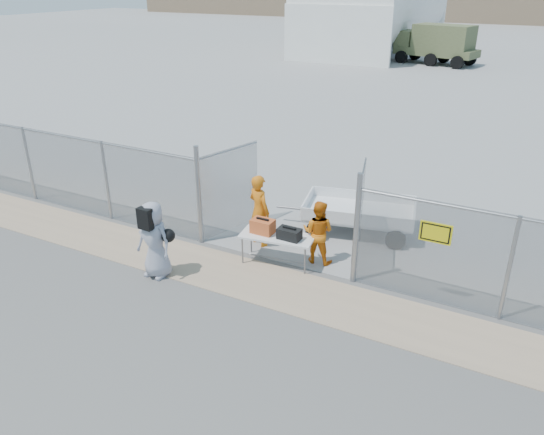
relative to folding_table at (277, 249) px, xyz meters
The scene contains 13 objects.
ground 1.97m from the folding_table, 94.92° to the right, with size 160.00×160.00×0.00m, color #494747.
tarmac_inside 40.07m from the folding_table, 90.24° to the left, with size 160.00×80.00×0.01m, color gray.
dirt_strip 1.01m from the folding_table, 100.12° to the right, with size 44.00×1.60×0.01m, color tan.
chain_link_fence 0.76m from the folding_table, 157.96° to the left, with size 40.00×0.20×2.20m, color gray, non-canonical shape.
quonset_hangar 39.57m from the folding_table, 104.95° to the left, with size 9.00×18.00×8.00m, color white, non-canonical shape.
folding_table is the anchor object (origin of this frame).
orange_bag 0.63m from the folding_table, behind, with size 0.51×0.34×0.32m, color #D75B28.
black_duffel 0.58m from the folding_table, ahead, with size 0.52×0.30×0.25m, color black.
security_worker_left 1.19m from the folding_table, 141.76° to the left, with size 0.66×0.43×1.81m, color orange.
security_worker_right 1.02m from the folding_table, 33.37° to the left, with size 0.74×0.57×1.51m, color orange.
visitor 2.77m from the folding_table, 140.77° to the right, with size 0.86×0.56×1.75m, color #9799A8.
utility_trailer 2.75m from the folding_table, 66.70° to the left, with size 3.63×1.87×0.88m, color white, non-canonical shape.
military_truck 32.82m from the folding_table, 96.14° to the left, with size 5.99×2.21×2.85m, color #58603A, non-canonical shape.
Camera 1 is at (5.11, -7.64, 6.08)m, focal length 35.00 mm.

